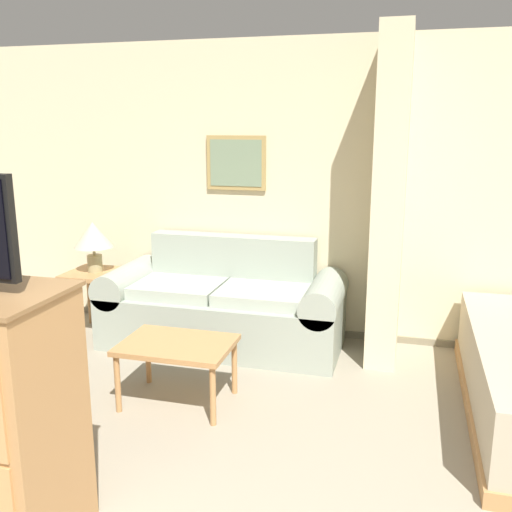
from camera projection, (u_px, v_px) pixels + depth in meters
name	position (u px, v px, depth m)	size (l,w,h in m)	color
wall_back	(347.00, 194.00, 4.94)	(7.16, 0.16, 2.60)	beige
wall_partition_pillar	(389.00, 200.00, 4.48)	(0.24, 0.66, 2.60)	beige
couch	(223.00, 306.00, 4.95)	(2.07, 0.84, 0.91)	#99A393
coffee_table	(177.00, 349.00, 3.88)	(0.75, 0.54, 0.44)	#B27F4C
side_table	(96.00, 281.00, 5.16)	(0.50, 0.50, 0.58)	#B27F4C
table_lamp	(93.00, 237.00, 5.07)	(0.35, 0.35, 0.45)	tan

